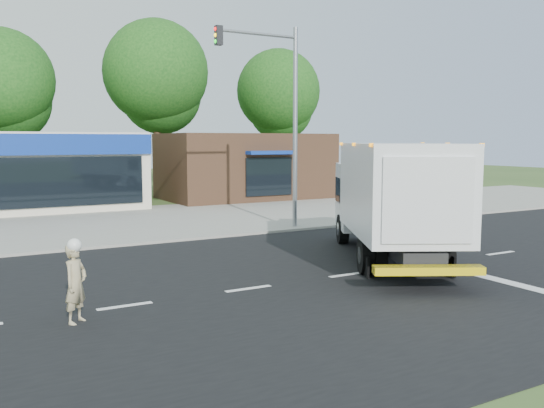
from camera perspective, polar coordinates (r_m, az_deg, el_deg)
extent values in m
plane|color=#385123|center=(15.62, 7.56, -7.00)|extent=(120.00, 120.00, 0.00)
cube|color=black|center=(15.62, 7.56, -6.98)|extent=(60.00, 14.00, 0.02)
cube|color=gray|center=(22.57, -5.05, -2.69)|extent=(60.00, 2.40, 0.12)
cube|color=gray|center=(27.92, -9.96, -1.14)|extent=(60.00, 9.00, 0.02)
cube|color=silver|center=(13.03, -14.38, -9.76)|extent=(1.20, 0.15, 0.01)
cube|color=silver|center=(14.06, -2.37, -8.37)|extent=(1.20, 0.15, 0.01)
cube|color=silver|center=(15.61, 7.56, -6.93)|extent=(1.20, 0.15, 0.01)
cube|color=silver|center=(17.54, 15.46, -5.64)|extent=(1.20, 0.15, 0.01)
cube|color=silver|center=(19.74, 21.67, -4.54)|extent=(1.20, 0.15, 0.01)
cube|color=silver|center=(15.62, 23.29, -7.39)|extent=(0.40, 7.00, 0.01)
cube|color=black|center=(16.61, 12.42, -3.65)|extent=(3.46, 5.22, 0.37)
cube|color=silver|center=(20.17, 9.94, 0.74)|extent=(3.04, 2.97, 2.25)
cube|color=black|center=(21.14, 9.41, 1.59)|extent=(1.87, 1.10, 0.96)
cube|color=white|center=(16.42, 12.54, 1.50)|extent=(4.78, 5.93, 2.51)
cube|color=silver|center=(13.84, 15.19, 0.33)|extent=(1.92, 1.06, 2.03)
cube|color=yellow|center=(13.91, 15.23, -6.34)|extent=(2.44, 1.54, 0.19)
cube|color=orange|center=(16.37, 12.65, 5.79)|extent=(4.72, 5.76, 0.09)
cylinder|color=black|center=(20.19, 7.01, -2.48)|extent=(0.77, 1.06, 1.03)
cylinder|color=black|center=(20.58, 12.63, -2.42)|extent=(0.77, 1.06, 1.03)
cylinder|color=black|center=(15.71, 9.24, -5.03)|extent=(0.77, 1.06, 1.03)
cylinder|color=black|center=(16.24, 16.71, -4.85)|extent=(0.77, 1.06, 1.03)
imported|color=tan|center=(11.99, -18.87, -7.49)|extent=(0.68, 0.67, 1.58)
sphere|color=white|center=(11.84, -19.00, -3.91)|extent=(0.28, 0.28, 0.28)
cube|color=#382316|center=(36.00, -2.67, 3.78)|extent=(10.00, 6.00, 4.00)
cube|color=navy|center=(33.23, -0.26, 5.13)|extent=(3.00, 1.20, 0.20)
cube|color=black|center=(33.33, -0.30, 2.73)|extent=(3.00, 0.12, 2.20)
cylinder|color=gray|center=(23.18, 2.31, 7.34)|extent=(0.18, 0.18, 8.00)
cylinder|color=gray|center=(22.69, -1.46, 16.51)|extent=(3.40, 0.12, 0.12)
cube|color=black|center=(21.96, -5.31, 16.30)|extent=(0.25, 0.25, 0.70)
cylinder|color=#332114|center=(40.25, -24.99, 5.50)|extent=(0.56, 0.56, 6.86)
sphere|color=#134413|center=(40.43, -25.25, 11.06)|extent=(6.47, 6.47, 6.47)
sphere|color=#134413|center=(40.87, -24.51, 9.25)|extent=(5.10, 5.10, 5.10)
cylinder|color=#332114|center=(42.23, -11.29, 6.64)|extent=(0.56, 0.56, 7.84)
sphere|color=#134413|center=(42.51, -11.42, 12.69)|extent=(7.39, 7.39, 7.39)
sphere|color=#134413|center=(43.00, -10.94, 10.68)|extent=(5.82, 5.82, 5.82)
cylinder|color=#332114|center=(46.33, 0.63, 6.20)|extent=(0.56, 0.56, 7.00)
sphere|color=#134413|center=(46.50, 0.63, 11.14)|extent=(6.60, 6.60, 6.60)
sphere|color=#134413|center=(47.09, 0.86, 9.49)|extent=(5.20, 5.20, 5.20)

